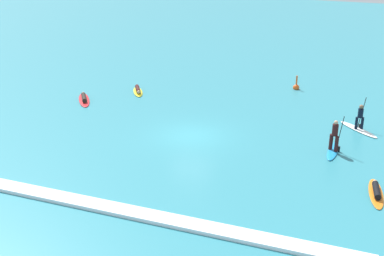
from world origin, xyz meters
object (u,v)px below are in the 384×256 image
at_px(surfer_on_blue_board, 334,143).
at_px(surfer_on_orange_board, 376,192).
at_px(surfer_on_white_board, 359,124).
at_px(surfer_on_yellow_board, 138,90).
at_px(surfer_on_red_board, 84,99).
at_px(marker_buoy, 296,87).

xyz_separation_m(surfer_on_blue_board, surfer_on_orange_board, (2.51, -4.26, -0.41)).
distance_m(surfer_on_blue_board, surfer_on_orange_board, 4.96).
xyz_separation_m(surfer_on_white_board, surfer_on_yellow_board, (-16.33, 1.93, -0.28)).
bearing_deg(surfer_on_blue_board, surfer_on_white_board, -14.82).
distance_m(surfer_on_yellow_board, surfer_on_blue_board, 16.29).
height_order(surfer_on_red_board, surfer_on_yellow_board, surfer_on_yellow_board).
distance_m(surfer_on_red_board, surfer_on_yellow_board, 4.19).
height_order(surfer_on_blue_board, surfer_on_orange_board, surfer_on_blue_board).
distance_m(surfer_on_orange_board, marker_buoy, 16.55).
relative_size(surfer_on_red_board, surfer_on_orange_board, 1.00).
height_order(surfer_on_blue_board, marker_buoy, surfer_on_blue_board).
xyz_separation_m(surfer_on_red_board, surfer_on_orange_board, (20.56, -7.02, 0.00)).
bearing_deg(marker_buoy, surfer_on_orange_board, -66.65).
bearing_deg(surfer_on_red_board, surfer_on_orange_board, -144.07).
xyz_separation_m(surfer_on_white_board, surfer_on_red_board, (-19.17, -1.15, -0.29)).
relative_size(surfer_on_white_board, surfer_on_yellow_board, 1.09).
relative_size(surfer_on_white_board, surfer_on_orange_board, 0.86).
distance_m(surfer_on_yellow_board, marker_buoy, 12.26).
height_order(surfer_on_yellow_board, surfer_on_blue_board, surfer_on_blue_board).
relative_size(surfer_on_orange_board, marker_buoy, 2.61).
distance_m(surfer_on_white_board, surfer_on_red_board, 19.20).
bearing_deg(surfer_on_white_board, surfer_on_orange_board, 142.16).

